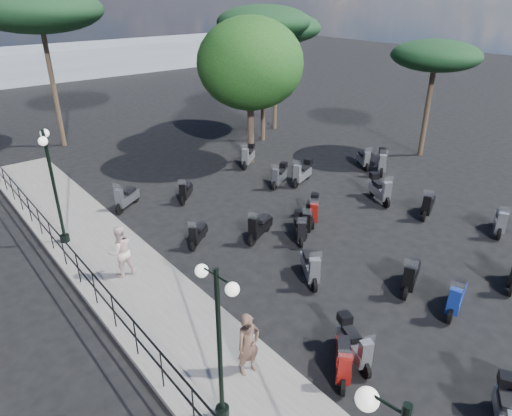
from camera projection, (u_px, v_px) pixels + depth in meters
ground at (356, 267)px, 15.76m from camera, size 120.00×120.00×0.00m
sidewalk at (144, 296)px, 14.14m from camera, size 3.00×30.00×0.15m
railing at (103, 293)px, 12.90m from camera, size 0.04×26.04×1.10m
lamp_post_1 at (219, 338)px, 9.16m from camera, size 0.37×1.13×3.85m
lamp_post_2 at (53, 181)px, 15.98m from camera, size 0.62×1.21×4.29m
woman at (248, 344)px, 10.91m from camera, size 0.64×0.45×1.69m
pedestrian_far at (120, 251)px, 14.69m from camera, size 0.92×0.75×1.77m
scooter_1 at (343, 361)px, 11.13m from camera, size 1.36×1.22×1.37m
scooter_2 at (354, 344)px, 11.62m from camera, size 0.85×1.58×1.32m
scooter_3 at (260, 227)px, 17.31m from camera, size 1.66×0.90×1.41m
scooter_4 at (198, 234)px, 16.96m from camera, size 1.26×0.98×1.19m
scooter_5 at (127, 198)px, 19.71m from camera, size 1.53×1.06×1.39m
scooter_6 at (506, 413)px, 9.73m from camera, size 1.49×1.03×1.33m
scooter_7 at (411, 276)px, 14.38m from camera, size 1.70×0.93×1.44m
scooter_8 at (310, 267)px, 14.81m from camera, size 1.12×1.59×1.45m
scooter_9 at (314, 211)px, 18.59m from camera, size 1.32×1.25×1.32m
scooter_10 at (186, 191)px, 20.50m from camera, size 1.18×1.16×1.24m
scooter_12 at (456, 298)px, 13.36m from camera, size 1.71×0.81×1.41m
scooter_14 at (300, 228)px, 17.26m from camera, size 1.10×1.35×1.27m
scooter_15 at (308, 220)px, 17.85m from camera, size 1.37×1.15×1.30m
scooter_16 at (302, 173)px, 22.24m from camera, size 1.72×0.86×1.42m
scooter_19 at (380, 190)px, 20.35m from camera, size 1.05×1.72×1.48m
scooter_20 at (279, 176)px, 22.01m from camera, size 1.51×0.94×1.31m
scooter_21 at (248, 156)px, 24.48m from camera, size 1.54×1.21×1.43m
scooter_24 at (500, 222)px, 17.72m from camera, size 1.62×0.94×1.39m
scooter_25 at (428, 205)px, 19.07m from camera, size 1.68×0.89×1.41m
scooter_26 at (364, 160)px, 24.23m from camera, size 1.00×1.44×1.31m
scooter_27 at (382, 162)px, 23.55m from camera, size 1.56×1.29×1.47m
broadleaf_tree at (250, 64)px, 23.01m from camera, size 5.43×5.43×7.54m
pine_0 at (264, 22)px, 25.85m from camera, size 5.36×5.36×7.89m
pine_1 at (276, 28)px, 28.51m from camera, size 5.64×5.64×7.45m
pine_2 at (39, 11)px, 24.60m from camera, size 6.82×6.82×8.78m
pine_3 at (436, 56)px, 23.90m from camera, size 4.66×4.66×6.31m
distant_hills at (13, 66)px, 46.56m from camera, size 70.00×8.00×3.00m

